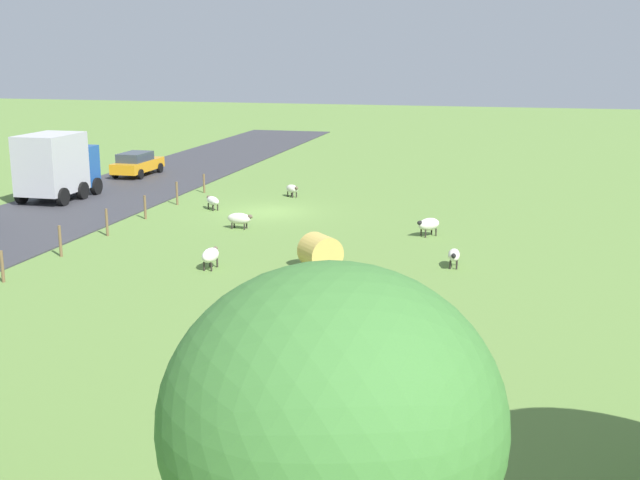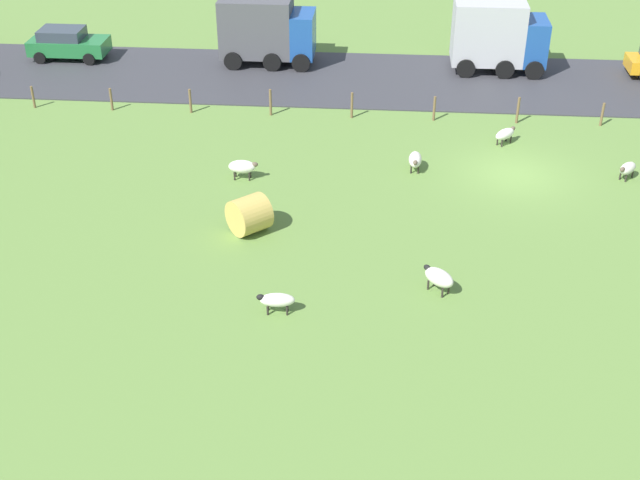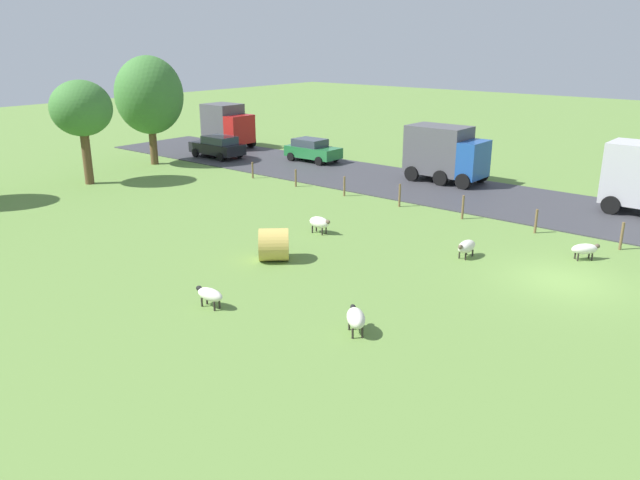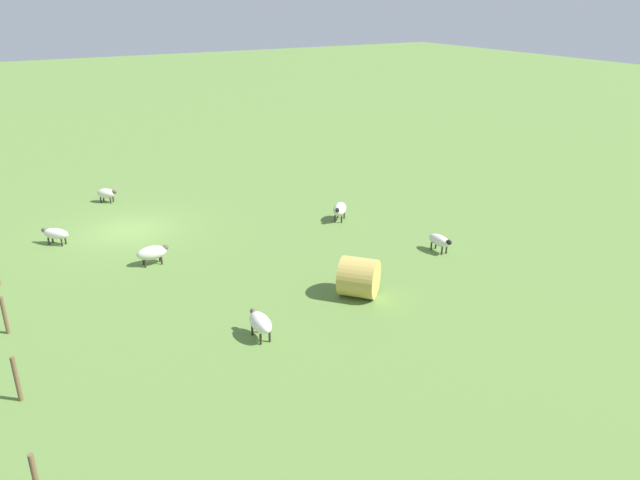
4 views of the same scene
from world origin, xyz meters
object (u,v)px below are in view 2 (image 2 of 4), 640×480
at_px(sheep_0, 242,167).
at_px(truck_1, 497,34).
at_px(sheep_1, 505,134).
at_px(car_1, 67,43).
at_px(hay_bale_0, 249,215).
at_px(sheep_4, 415,160).
at_px(sheep_2, 277,300).
at_px(sheep_5, 628,169).
at_px(truck_2, 266,29).
at_px(sheep_3, 439,277).

bearing_deg(sheep_0, truck_1, -40.01).
relative_size(sheep_0, sheep_1, 1.07).
height_order(sheep_1, car_1, car_1).
bearing_deg(hay_bale_0, sheep_4, -48.18).
xyz_separation_m(sheep_0, sheep_2, (-9.01, -2.51, -0.06)).
relative_size(hay_bale_0, car_1, 0.33).
xyz_separation_m(sheep_2, car_1, (22.47, 14.32, 0.44)).
bearing_deg(truck_1, sheep_5, -161.08).
distance_m(sheep_0, truck_2, 13.74).
relative_size(truck_2, car_1, 1.19).
bearing_deg(car_1, sheep_1, -112.07).
distance_m(sheep_4, car_1, 22.37).
bearing_deg(sheep_4, sheep_0, 100.80).
bearing_deg(truck_1, hay_bale_0, 149.37).
bearing_deg(hay_bale_0, truck_1, -30.63).
bearing_deg(truck_1, truck_2, 89.37).
bearing_deg(hay_bale_0, sheep_1, -50.31).
bearing_deg(sheep_3, car_1, 42.89).
xyz_separation_m(sheep_4, hay_bale_0, (-5.43, 6.07, 0.20)).
height_order(truck_1, truck_2, truck_1).
distance_m(sheep_0, sheep_2, 9.35).
relative_size(sheep_0, hay_bale_0, 0.88).
relative_size(sheep_4, sheep_5, 1.22).
bearing_deg(sheep_5, sheep_4, 89.39).
bearing_deg(sheep_2, car_1, 32.50).
distance_m(sheep_2, car_1, 26.65).
bearing_deg(sheep_0, car_1, 41.23).
xyz_separation_m(sheep_1, sheep_3, (-11.66, 3.36, 0.07)).
relative_size(sheep_2, car_1, 0.29).
distance_m(hay_bale_0, truck_1, 20.50).
bearing_deg(sheep_4, sheep_3, -175.95).
xyz_separation_m(sheep_0, car_1, (13.47, 11.80, 0.38)).
bearing_deg(car_1, truck_2, -89.09).
xyz_separation_m(sheep_1, truck_2, (9.40, 11.81, 1.45)).
height_order(sheep_5, truck_2, truck_2).
relative_size(sheep_1, hay_bale_0, 0.82).
distance_m(sheep_0, car_1, 17.91).
bearing_deg(sheep_0, sheep_5, -85.43).
bearing_deg(sheep_2, truck_1, -21.40).
distance_m(sheep_1, sheep_2, 15.71).
relative_size(sheep_4, car_1, 0.30).
bearing_deg(sheep_2, sheep_5, -51.81).
relative_size(sheep_0, car_1, 0.29).
xyz_separation_m(sheep_1, sheep_2, (-13.25, 8.45, 0.01)).
bearing_deg(truck_2, hay_bale_0, -174.32).
bearing_deg(sheep_2, sheep_4, -23.38).
distance_m(sheep_5, car_1, 29.96).
height_order(sheep_1, truck_1, truck_1).
distance_m(truck_2, car_1, 11.00).
distance_m(sheep_3, sheep_4, 8.78).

